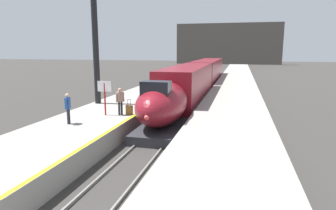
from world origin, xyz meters
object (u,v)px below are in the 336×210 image
(passenger_near_edge, at_px, (120,99))
(rolling_suitcase, at_px, (129,110))
(passenger_mid_platform, at_px, (68,106))
(departure_info_board, at_px, (105,91))
(highspeed_train_main, at_px, (198,78))
(station_column_mid, at_px, (95,24))

(passenger_near_edge, relative_size, rolling_suitcase, 1.72)
(passenger_mid_platform, xyz_separation_m, departure_info_board, (1.00, 2.49, 0.52))
(highspeed_train_main, xyz_separation_m, rolling_suitcase, (-2.13, -15.37, -0.57))
(station_column_mid, distance_m, rolling_suitcase, 7.42)
(station_column_mid, xyz_separation_m, passenger_near_edge, (3.25, -3.37, -4.84))
(passenger_mid_platform, distance_m, departure_info_board, 2.73)
(station_column_mid, distance_m, passenger_near_edge, 6.74)
(rolling_suitcase, relative_size, departure_info_board, 0.46)
(station_column_mid, bearing_deg, highspeed_train_main, 64.12)
(departure_info_board, bearing_deg, rolling_suitcase, 17.26)
(passenger_near_edge, distance_m, departure_info_board, 1.06)
(highspeed_train_main, bearing_deg, station_column_mid, -115.88)
(highspeed_train_main, distance_m, passenger_near_edge, 15.76)
(highspeed_train_main, xyz_separation_m, passenger_near_edge, (-2.65, -15.54, 0.11))
(highspeed_train_main, xyz_separation_m, departure_info_board, (-3.53, -15.81, 0.63))
(highspeed_train_main, height_order, rolling_suitcase, highspeed_train_main)
(highspeed_train_main, relative_size, departure_info_board, 17.87)
(station_column_mid, height_order, rolling_suitcase, station_column_mid)
(passenger_near_edge, xyz_separation_m, passenger_mid_platform, (-1.89, -2.76, 0.00))
(passenger_near_edge, bearing_deg, departure_info_board, -163.04)
(departure_info_board, bearing_deg, highspeed_train_main, 77.39)
(station_column_mid, bearing_deg, departure_info_board, -57.02)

